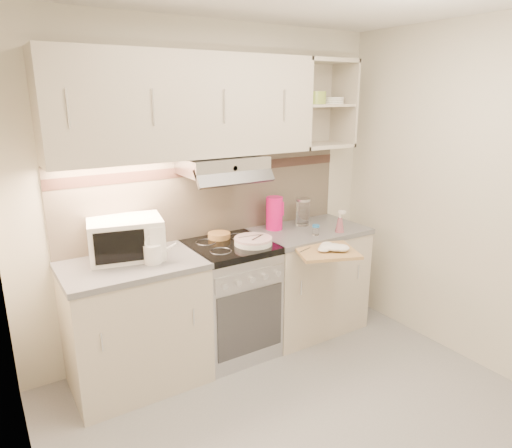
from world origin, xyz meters
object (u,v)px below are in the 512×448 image
at_px(plate_stack, 253,241).
at_px(cutting_board, 326,251).
at_px(microwave, 126,238).
at_px(glass_jar, 303,212).
at_px(watering_can, 154,253).
at_px(electric_range, 231,298).
at_px(spray_bottle, 340,223).
at_px(pink_pitcher, 274,213).

bearing_deg(plate_stack, cutting_board, -40.32).
height_order(microwave, glass_jar, microwave).
relative_size(microwave, watering_can, 2.40).
relative_size(microwave, plate_stack, 1.92).
distance_m(plate_stack, cutting_board, 0.54).
xyz_separation_m(watering_can, glass_jar, (1.39, 0.20, 0.05)).
distance_m(electric_range, watering_can, 0.81).
distance_m(electric_range, cutting_board, 0.83).
xyz_separation_m(watering_can, cutting_board, (1.17, -0.37, -0.10)).
bearing_deg(electric_range, spray_bottle, -13.44).
relative_size(spray_bottle, cutting_board, 0.46).
xyz_separation_m(watering_can, spray_bottle, (1.52, -0.13, 0.01)).
xyz_separation_m(microwave, pink_pitcher, (1.24, 0.02, 0.00)).
xyz_separation_m(watering_can, pink_pitcher, (1.12, 0.22, 0.07)).
bearing_deg(glass_jar, pink_pitcher, 174.54).
bearing_deg(pink_pitcher, cutting_board, -71.84).
xyz_separation_m(electric_range, pink_pitcher, (0.50, 0.14, 0.59)).
relative_size(glass_jar, spray_bottle, 1.20).
bearing_deg(electric_range, watering_can, -172.08).
distance_m(microwave, spray_bottle, 1.67).
xyz_separation_m(microwave, watering_can, (0.12, -0.20, -0.07)).
height_order(pink_pitcher, spray_bottle, pink_pitcher).
relative_size(electric_range, glass_jar, 3.88).
height_order(watering_can, glass_jar, glass_jar).
xyz_separation_m(pink_pitcher, cutting_board, (0.05, -0.59, -0.17)).
xyz_separation_m(pink_pitcher, spray_bottle, (0.40, -0.35, -0.06)).
bearing_deg(glass_jar, spray_bottle, -68.47).
height_order(plate_stack, glass_jar, glass_jar).
distance_m(watering_can, spray_bottle, 1.53).
relative_size(electric_range, watering_can, 3.96).
bearing_deg(plate_stack, electric_range, 141.69).
bearing_deg(glass_jar, cutting_board, -111.22).
xyz_separation_m(plate_stack, cutting_board, (0.41, -0.35, -0.06)).
height_order(pink_pitcher, cutting_board, pink_pitcher).
distance_m(microwave, watering_can, 0.24).
height_order(electric_range, cutting_board, electric_range).
height_order(microwave, plate_stack, microwave).
height_order(electric_range, spray_bottle, spray_bottle).
relative_size(watering_can, spray_bottle, 1.17).
height_order(plate_stack, spray_bottle, spray_bottle).
bearing_deg(microwave, electric_range, 2.75).
distance_m(electric_range, plate_stack, 0.51).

